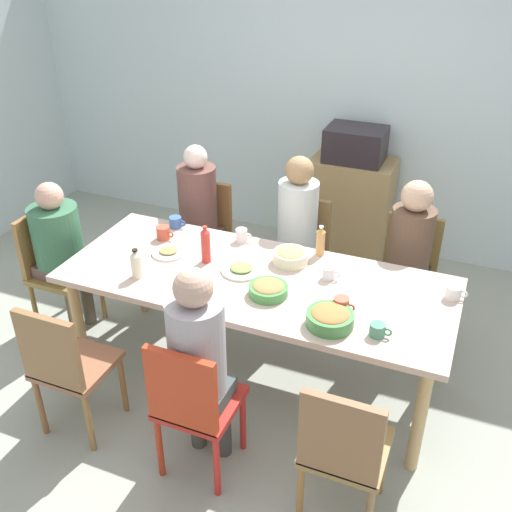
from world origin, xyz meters
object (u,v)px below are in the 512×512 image
at_px(person_0, 198,356).
at_px(side_cabinet, 350,209).
at_px(cup_1, 341,306).
at_px(chair_3, 204,232).
at_px(cup_3, 176,222).
at_px(plate_0, 242,269).
at_px(person_3, 198,211).
at_px(chair_1, 407,272).
at_px(cup_2, 242,235).
at_px(plate_2, 201,292).
at_px(bottle_1, 206,245).
at_px(bottle_2, 136,264).
at_px(chair_4, 300,251).
at_px(cup_5, 378,330).
at_px(plate_1, 169,252).
at_px(cup_6, 329,273).
at_px(dining_table, 256,287).
at_px(person_6, 59,243).
at_px(chair_0, 193,402).
at_px(chair_6, 53,264).
at_px(person_1, 409,250).
at_px(cup_0, 454,292).
at_px(microwave, 355,144).
at_px(person_4, 297,227).
at_px(bowl_0, 290,256).
at_px(bowl_2, 330,318).
at_px(chair_5, 66,364).
at_px(cup_4, 163,233).
at_px(chair_2, 343,448).
at_px(bottle_0, 320,241).

relative_size(person_0, side_cabinet, 1.40).
bearing_deg(cup_1, person_0, -133.74).
relative_size(chair_3, cup_3, 7.33).
bearing_deg(plate_0, side_cabinet, 82.28).
xyz_separation_m(person_0, person_3, (-0.79, 1.53, -0.01)).
distance_m(chair_1, cup_2, 1.20).
distance_m(plate_0, plate_2, 0.34).
height_order(cup_3, bottle_1, bottle_1).
height_order(bottle_2, side_cabinet, bottle_2).
distance_m(chair_4, cup_5, 1.43).
height_order(plate_1, cup_6, cup_6).
distance_m(dining_table, person_6, 1.48).
distance_m(chair_0, cup_6, 1.13).
bearing_deg(plate_0, chair_6, -178.72).
bearing_deg(cup_1, person_1, 76.72).
xyz_separation_m(cup_0, microwave, (-1.00, 1.61, 0.23)).
bearing_deg(cup_1, person_6, 175.40).
relative_size(person_6, cup_5, 9.65).
xyz_separation_m(chair_4, plate_1, (-0.63, -0.80, 0.28)).
height_order(chair_0, person_6, person_6).
bearing_deg(chair_4, cup_1, -60.64).
height_order(dining_table, cup_2, cup_2).
bearing_deg(chair_4, person_0, -90.00).
relative_size(person_4, bottle_1, 5.11).
distance_m(plate_2, bowl_0, 0.64).
xyz_separation_m(chair_6, bowl_0, (1.71, 0.24, 0.31)).
height_order(bowl_0, cup_2, bowl_0).
height_order(person_6, side_cabinet, person_6).
relative_size(chair_0, plate_0, 3.55).
distance_m(bowl_2, cup_5, 0.26).
distance_m(chair_3, microwave, 1.45).
height_order(chair_5, cup_3, chair_5).
bearing_deg(chair_6, chair_0, -28.59).
relative_size(chair_4, bowl_2, 3.50).
bearing_deg(cup_3, cup_4, -87.44).
xyz_separation_m(chair_0, person_1, (0.79, 1.62, 0.22)).
height_order(person_0, side_cabinet, person_0).
xyz_separation_m(chair_2, person_3, (-1.59, 1.62, 0.23)).
distance_m(person_3, bottle_1, 0.84).
xyz_separation_m(chair_0, cup_4, (-0.77, 1.08, 0.31)).
relative_size(cup_1, side_cabinet, 0.14).
xyz_separation_m(chair_1, plate_2, (-1.02, -1.14, 0.28)).
height_order(chair_2, cup_4, chair_2).
bearing_deg(bottle_0, plate_1, -158.30).
distance_m(plate_2, cup_5, 1.03).
bearing_deg(bowl_0, cup_0, -1.11).
bearing_deg(cup_5, bottle_0, 126.96).
relative_size(bowl_0, bottle_1, 0.88).
bearing_deg(person_1, cup_4, -160.71).
relative_size(chair_5, cup_6, 8.17).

